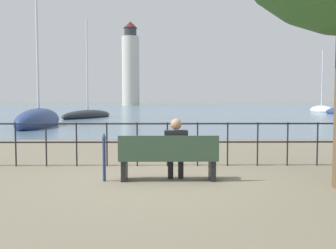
{
  "coord_description": "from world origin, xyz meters",
  "views": [
    {
      "loc": [
        -0.11,
        -7.31,
        1.56
      ],
      "look_at": [
        0.0,
        0.5,
        1.07
      ],
      "focal_mm": 40.0,
      "sensor_mm": 36.0,
      "label": 1
    }
  ],
  "objects_px": {
    "sailboat_2": "(39,121)",
    "seated_person_left": "(176,146)",
    "harbor_lighthouse": "(131,67)",
    "park_bench": "(168,159)",
    "sailboat_1": "(321,110)",
    "sailboat_3": "(88,115)",
    "closed_umbrella": "(104,154)"
  },
  "relations": [
    {
      "from": "seated_person_left",
      "to": "sailboat_1",
      "type": "bearing_deg",
      "value": 63.78
    },
    {
      "from": "sailboat_1",
      "to": "sailboat_2",
      "type": "relative_size",
      "value": 0.88
    },
    {
      "from": "closed_umbrella",
      "to": "sailboat_3",
      "type": "distance_m",
      "value": 28.02
    },
    {
      "from": "sailboat_3",
      "to": "park_bench",
      "type": "bearing_deg",
      "value": -57.34
    },
    {
      "from": "park_bench",
      "to": "sailboat_3",
      "type": "bearing_deg",
      "value": 104.44
    },
    {
      "from": "sailboat_2",
      "to": "sailboat_3",
      "type": "bearing_deg",
      "value": 82.17
    },
    {
      "from": "closed_umbrella",
      "to": "sailboat_3",
      "type": "xyz_separation_m",
      "value": [
        -5.8,
        27.41,
        -0.27
      ]
    },
    {
      "from": "sailboat_3",
      "to": "harbor_lighthouse",
      "type": "xyz_separation_m",
      "value": [
        -4.15,
        95.28,
        13.1
      ]
    },
    {
      "from": "sailboat_3",
      "to": "harbor_lighthouse",
      "type": "relative_size",
      "value": 0.32
    },
    {
      "from": "seated_person_left",
      "to": "closed_umbrella",
      "type": "bearing_deg",
      "value": -175.81
    },
    {
      "from": "closed_umbrella",
      "to": "sailboat_2",
      "type": "distance_m",
      "value": 17.04
    },
    {
      "from": "closed_umbrella",
      "to": "park_bench",
      "type": "bearing_deg",
      "value": 1.15
    },
    {
      "from": "sailboat_3",
      "to": "closed_umbrella",
      "type": "bearing_deg",
      "value": -59.82
    },
    {
      "from": "seated_person_left",
      "to": "sailboat_3",
      "type": "distance_m",
      "value": 28.25
    },
    {
      "from": "closed_umbrella",
      "to": "sailboat_1",
      "type": "height_order",
      "value": "sailboat_1"
    },
    {
      "from": "seated_person_left",
      "to": "closed_umbrella",
      "type": "xyz_separation_m",
      "value": [
        -1.4,
        -0.1,
        -0.14
      ]
    },
    {
      "from": "closed_umbrella",
      "to": "harbor_lighthouse",
      "type": "xyz_separation_m",
      "value": [
        -9.95,
        122.69,
        12.82
      ]
    },
    {
      "from": "closed_umbrella",
      "to": "sailboat_2",
      "type": "bearing_deg",
      "value": 112.29
    },
    {
      "from": "park_bench",
      "to": "closed_umbrella",
      "type": "xyz_separation_m",
      "value": [
        -1.25,
        -0.03,
        0.09
      ]
    },
    {
      "from": "sailboat_2",
      "to": "seated_person_left",
      "type": "bearing_deg",
      "value": -67.91
    },
    {
      "from": "harbor_lighthouse",
      "to": "sailboat_1",
      "type": "bearing_deg",
      "value": -67.28
    },
    {
      "from": "park_bench",
      "to": "sailboat_3",
      "type": "height_order",
      "value": "sailboat_3"
    },
    {
      "from": "sailboat_2",
      "to": "sailboat_3",
      "type": "xyz_separation_m",
      "value": [
        0.66,
        11.64,
        -0.1
      ]
    },
    {
      "from": "seated_person_left",
      "to": "sailboat_2",
      "type": "xyz_separation_m",
      "value": [
        -7.87,
        15.67,
        -0.32
      ]
    },
    {
      "from": "sailboat_1",
      "to": "sailboat_2",
      "type": "xyz_separation_m",
      "value": [
        -29.47,
        -28.2,
        0.05
      ]
    },
    {
      "from": "park_bench",
      "to": "sailboat_1",
      "type": "relative_size",
      "value": 0.22
    },
    {
      "from": "sailboat_1",
      "to": "sailboat_3",
      "type": "bearing_deg",
      "value": -151.19
    },
    {
      "from": "harbor_lighthouse",
      "to": "sailboat_2",
      "type": "bearing_deg",
      "value": -88.13
    },
    {
      "from": "seated_person_left",
      "to": "sailboat_1",
      "type": "distance_m",
      "value": 48.9
    },
    {
      "from": "sailboat_1",
      "to": "sailboat_3",
      "type": "distance_m",
      "value": 33.22
    },
    {
      "from": "sailboat_3",
      "to": "harbor_lighthouse",
      "type": "distance_m",
      "value": 96.27
    },
    {
      "from": "closed_umbrella",
      "to": "sailboat_3",
      "type": "bearing_deg",
      "value": 101.95
    }
  ]
}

